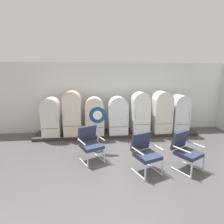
{
  "coord_description": "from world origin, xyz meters",
  "views": [
    {
      "loc": [
        -0.89,
        -3.66,
        2.41
      ],
      "look_at": [
        -0.23,
        2.75,
        0.98
      ],
      "focal_mm": 28.59,
      "sensor_mm": 36.0,
      "label": 1
    }
  ],
  "objects_px": {
    "refrigerator_1": "(72,112)",
    "refrigerator_3": "(118,114)",
    "refrigerator_5": "(162,111)",
    "sign_stand": "(98,129)",
    "refrigerator_4": "(140,111)",
    "armchair_center": "(145,151)",
    "refrigerator_2": "(95,115)",
    "armchair_left": "(90,142)",
    "armchair_right": "(185,149)",
    "refrigerator_0": "(51,116)",
    "refrigerator_6": "(179,112)"
  },
  "relations": [
    {
      "from": "refrigerator_1",
      "to": "armchair_center",
      "type": "relative_size",
      "value": 1.71
    },
    {
      "from": "refrigerator_0",
      "to": "refrigerator_2",
      "type": "distance_m",
      "value": 1.59
    },
    {
      "from": "refrigerator_1",
      "to": "armchair_right",
      "type": "xyz_separation_m",
      "value": [
        3.06,
        -2.61,
        -0.46
      ]
    },
    {
      "from": "refrigerator_5",
      "to": "sign_stand",
      "type": "bearing_deg",
      "value": -152.54
    },
    {
      "from": "armchair_left",
      "to": "armchair_right",
      "type": "height_order",
      "value": "same"
    },
    {
      "from": "refrigerator_5",
      "to": "refrigerator_2",
      "type": "bearing_deg",
      "value": -179.88
    },
    {
      "from": "refrigerator_6",
      "to": "armchair_left",
      "type": "distance_m",
      "value": 4.0
    },
    {
      "from": "refrigerator_1",
      "to": "refrigerator_2",
      "type": "relative_size",
      "value": 1.17
    },
    {
      "from": "refrigerator_4",
      "to": "sign_stand",
      "type": "bearing_deg",
      "value": -141.89
    },
    {
      "from": "refrigerator_2",
      "to": "refrigerator_3",
      "type": "distance_m",
      "value": 0.89
    },
    {
      "from": "refrigerator_1",
      "to": "armchair_center",
      "type": "xyz_separation_m",
      "value": [
        2.02,
        -2.61,
        -0.46
      ]
    },
    {
      "from": "refrigerator_5",
      "to": "armchair_left",
      "type": "xyz_separation_m",
      "value": [
        -2.76,
        -1.89,
        -0.43
      ]
    },
    {
      "from": "refrigerator_2",
      "to": "armchair_left",
      "type": "height_order",
      "value": "refrigerator_2"
    },
    {
      "from": "refrigerator_6",
      "to": "sign_stand",
      "type": "bearing_deg",
      "value": -157.65
    },
    {
      "from": "refrigerator_2",
      "to": "refrigerator_5",
      "type": "height_order",
      "value": "refrigerator_5"
    },
    {
      "from": "refrigerator_6",
      "to": "armchair_center",
      "type": "relative_size",
      "value": 1.5
    },
    {
      "from": "refrigerator_1",
      "to": "refrigerator_3",
      "type": "bearing_deg",
      "value": 0.46
    },
    {
      "from": "refrigerator_3",
      "to": "refrigerator_1",
      "type": "bearing_deg",
      "value": -179.54
    },
    {
      "from": "armchair_right",
      "to": "refrigerator_2",
      "type": "bearing_deg",
      "value": 130.78
    },
    {
      "from": "armchair_right",
      "to": "armchair_center",
      "type": "distance_m",
      "value": 1.04
    },
    {
      "from": "refrigerator_1",
      "to": "refrigerator_3",
      "type": "xyz_separation_m",
      "value": [
        1.7,
        0.01,
        -0.14
      ]
    },
    {
      "from": "sign_stand",
      "to": "refrigerator_3",
      "type": "bearing_deg",
      "value": 58.89
    },
    {
      "from": "refrigerator_5",
      "to": "armchair_center",
      "type": "xyz_separation_m",
      "value": [
        -1.41,
        -2.61,
        -0.43
      ]
    },
    {
      "from": "refrigerator_0",
      "to": "armchair_left",
      "type": "distance_m",
      "value": 2.4
    },
    {
      "from": "refrigerator_4",
      "to": "armchair_center",
      "type": "relative_size",
      "value": 1.64
    },
    {
      "from": "armchair_left",
      "to": "sign_stand",
      "type": "relative_size",
      "value": 0.68
    },
    {
      "from": "armchair_center",
      "to": "refrigerator_2",
      "type": "bearing_deg",
      "value": 114.82
    },
    {
      "from": "refrigerator_4",
      "to": "sign_stand",
      "type": "height_order",
      "value": "refrigerator_4"
    },
    {
      "from": "refrigerator_5",
      "to": "refrigerator_6",
      "type": "relative_size",
      "value": 1.1
    },
    {
      "from": "refrigerator_3",
      "to": "sign_stand",
      "type": "xyz_separation_m",
      "value": [
        -0.81,
        -1.33,
        -0.13
      ]
    },
    {
      "from": "refrigerator_0",
      "to": "refrigerator_6",
      "type": "distance_m",
      "value": 4.94
    },
    {
      "from": "armchair_left",
      "to": "sign_stand",
      "type": "bearing_deg",
      "value": 67.87
    },
    {
      "from": "refrigerator_6",
      "to": "armchair_center",
      "type": "height_order",
      "value": "refrigerator_6"
    },
    {
      "from": "refrigerator_2",
      "to": "refrigerator_3",
      "type": "xyz_separation_m",
      "value": [
        0.89,
        0.02,
        -0.0
      ]
    },
    {
      "from": "refrigerator_1",
      "to": "refrigerator_0",
      "type": "bearing_deg",
      "value": 179.57
    },
    {
      "from": "armchair_left",
      "to": "refrigerator_2",
      "type": "bearing_deg",
      "value": 85.52
    },
    {
      "from": "armchair_right",
      "to": "armchair_center",
      "type": "height_order",
      "value": "same"
    },
    {
      "from": "refrigerator_3",
      "to": "armchair_center",
      "type": "relative_size",
      "value": 1.47
    },
    {
      "from": "refrigerator_3",
      "to": "armchair_right",
      "type": "height_order",
      "value": "refrigerator_3"
    },
    {
      "from": "sign_stand",
      "to": "refrigerator_0",
      "type": "bearing_deg",
      "value": 141.53
    },
    {
      "from": "refrigerator_3",
      "to": "armchair_center",
      "type": "distance_m",
      "value": 2.66
    },
    {
      "from": "refrigerator_3",
      "to": "refrigerator_5",
      "type": "bearing_deg",
      "value": -0.61
    },
    {
      "from": "refrigerator_1",
      "to": "armchair_right",
      "type": "distance_m",
      "value": 4.04
    },
    {
      "from": "refrigerator_4",
      "to": "refrigerator_5",
      "type": "xyz_separation_m",
      "value": [
        0.86,
        0.0,
        0.01
      ]
    },
    {
      "from": "refrigerator_0",
      "to": "refrigerator_4",
      "type": "distance_m",
      "value": 3.35
    },
    {
      "from": "refrigerator_0",
      "to": "refrigerator_3",
      "type": "xyz_separation_m",
      "value": [
        2.48,
        0.01,
        -0.01
      ]
    },
    {
      "from": "refrigerator_1",
      "to": "armchair_left",
      "type": "distance_m",
      "value": 2.06
    },
    {
      "from": "refrigerator_4",
      "to": "refrigerator_6",
      "type": "relative_size",
      "value": 1.09
    },
    {
      "from": "refrigerator_1",
      "to": "sign_stand",
      "type": "relative_size",
      "value": 1.17
    },
    {
      "from": "armchair_left",
      "to": "armchair_center",
      "type": "xyz_separation_m",
      "value": [
        1.35,
        -0.72,
        0.0
      ]
    }
  ]
}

